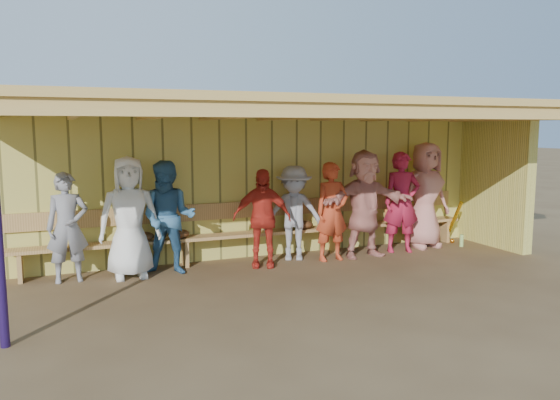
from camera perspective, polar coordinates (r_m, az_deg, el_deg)
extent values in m
plane|color=brown|center=(8.02, 0.95, -7.77)|extent=(90.00, 90.00, 0.00)
imported|color=gray|center=(8.04, -21.32, -2.68)|extent=(0.57, 0.39, 1.52)
imported|color=white|center=(7.98, -15.47, -1.75)|extent=(0.86, 0.57, 1.73)
imported|color=teal|center=(8.05, -11.56, -1.83)|extent=(0.99, 0.90, 1.65)
imported|color=red|center=(8.31, -1.91, -1.90)|extent=(0.95, 0.65, 1.51)
imported|color=#95979E|center=(8.75, 1.47, -1.37)|extent=(1.12, 0.90, 1.52)
imported|color=tan|center=(9.04, 8.84, -0.38)|extent=(1.65, 0.55, 1.77)
imported|color=#B31C3A|center=(9.52, 12.59, -0.23)|extent=(0.72, 0.57, 1.72)
imported|color=tan|center=(10.00, 14.93, 0.49)|extent=(0.96, 0.67, 1.87)
imported|color=#BF3D1E|center=(8.74, 5.47, -1.22)|extent=(0.59, 0.39, 1.58)
cube|color=#D1C659|center=(9.03, -2.38, 1.72)|extent=(8.60, 0.20, 2.40)
cube|color=#D1C659|center=(10.50, 21.55, 2.01)|extent=(0.20, 1.62, 2.40)
cube|color=#D8AF58|center=(7.74, 0.99, 10.01)|extent=(8.80, 3.20, 0.10)
cube|color=#D8AF58|center=(6.38, 6.34, 9.32)|extent=(8.80, 0.10, 0.18)
cube|color=#D8AF58|center=(7.12, -20.89, 8.61)|extent=(0.08, 3.00, 0.16)
cube|color=#D8AF58|center=(7.20, -13.23, 8.88)|extent=(0.08, 3.00, 0.16)
cube|color=#D8AF58|center=(7.41, -5.87, 9.00)|extent=(0.08, 3.00, 0.16)
cube|color=#D8AF58|center=(7.73, 0.99, 8.98)|extent=(0.08, 3.00, 0.16)
cube|color=#D8AF58|center=(8.15, 7.22, 8.84)|extent=(0.08, 3.00, 0.16)
cube|color=#D8AF58|center=(8.65, 12.78, 8.64)|extent=(0.08, 3.00, 0.16)
cube|color=#D8AF58|center=(9.23, 17.68, 8.39)|extent=(0.08, 3.00, 0.16)
cube|color=#D8AF58|center=(9.86, 21.98, 8.13)|extent=(0.08, 3.00, 0.16)
cube|color=tan|center=(8.88, -1.73, -3.44)|extent=(7.60, 0.32, 0.05)
cube|color=tan|center=(8.96, -2.09, -0.91)|extent=(7.60, 0.04, 0.26)
cube|color=tan|center=(8.41, -25.52, -6.37)|extent=(0.06, 0.29, 0.40)
cube|color=tan|center=(8.57, -9.88, -5.49)|extent=(0.06, 0.29, 0.40)
cube|color=tan|center=(9.44, 5.67, -4.20)|extent=(0.06, 0.29, 0.40)
cube|color=tan|center=(10.70, 16.70, -3.10)|extent=(0.06, 0.29, 0.40)
cylinder|color=gold|center=(10.54, 17.63, -2.18)|extent=(0.13, 0.41, 0.80)
sphere|color=orange|center=(10.60, 17.56, -4.10)|extent=(0.08, 0.08, 0.08)
ellipsoid|color=#593319|center=(8.44, -10.45, -3.50)|extent=(0.30, 0.24, 0.14)
ellipsoid|color=#593319|center=(8.35, -14.03, -3.72)|extent=(0.30, 0.24, 0.14)
ellipsoid|color=#593319|center=(9.08, 2.57, -2.60)|extent=(0.30, 0.24, 0.14)
cylinder|color=#73C060|center=(9.12, 1.67, -2.29)|extent=(0.07, 0.07, 0.22)
cylinder|color=orange|center=(9.96, 11.07, -1.59)|extent=(0.07, 0.07, 0.22)
cylinder|color=#9FCB65|center=(10.34, 18.44, -4.04)|extent=(0.07, 0.07, 0.22)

